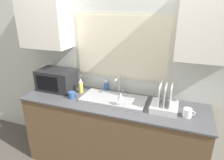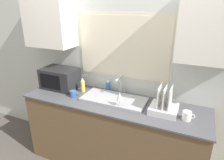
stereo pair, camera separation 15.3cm
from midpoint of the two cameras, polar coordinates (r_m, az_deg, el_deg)
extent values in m
cube|color=brown|center=(2.62, -1.67, -15.40)|extent=(2.16, 0.60, 0.91)
cube|color=#4C4C51|center=(2.37, -1.79, -6.31)|extent=(2.19, 0.63, 0.02)
cube|color=silver|center=(2.52, 0.90, 4.69)|extent=(6.00, 0.06, 2.60)
cube|color=beige|center=(2.44, 0.70, 9.32)|extent=(1.21, 0.01, 0.80)
cube|color=beige|center=(2.43, 0.67, 9.30)|extent=(1.15, 0.01, 0.74)
cube|color=white|center=(2.72, -20.29, 15.74)|extent=(0.61, 0.32, 0.67)
cube|color=white|center=(2.11, 24.76, 13.90)|extent=(0.61, 0.32, 0.67)
cube|color=#9EA0A5|center=(2.38, -1.36, -5.51)|extent=(0.76, 0.36, 0.03)
cylinder|color=#B7B7BC|center=(2.51, 0.35, -1.27)|extent=(0.03, 0.03, 0.25)
cylinder|color=#B7B7BC|center=(2.40, -0.33, 0.36)|extent=(0.03, 0.17, 0.03)
cylinder|color=#B7B7BC|center=(2.53, 1.41, -3.37)|extent=(0.02, 0.02, 0.06)
cube|color=#232326|center=(2.75, -17.03, 0.09)|extent=(0.47, 0.32, 0.27)
cube|color=black|center=(2.66, -19.66, -0.98)|extent=(0.31, 0.01, 0.19)
cube|color=silver|center=(2.22, 12.75, -7.61)|extent=(0.28, 0.28, 0.07)
cube|color=white|center=(2.16, 11.57, -4.02)|extent=(0.01, 0.22, 0.22)
cube|color=white|center=(2.15, 13.06, -4.22)|extent=(0.01, 0.22, 0.22)
cube|color=white|center=(2.15, 14.56, -4.41)|extent=(0.01, 0.22, 0.22)
cylinder|color=#D8CC4C|center=(2.60, -10.58, -2.10)|extent=(0.06, 0.06, 0.14)
cone|color=silver|center=(2.56, -10.72, -0.12)|extent=(0.05, 0.05, 0.05)
cylinder|color=blue|center=(2.61, -3.36, -1.95)|extent=(0.05, 0.05, 0.12)
cylinder|color=white|center=(2.58, -3.39, -0.45)|extent=(0.03, 0.03, 0.03)
cylinder|color=#335999|center=(2.49, -13.14, -4.22)|extent=(0.08, 0.08, 0.08)
torus|color=#335999|center=(2.46, -12.20, -4.31)|extent=(0.04, 0.01, 0.04)
cylinder|color=silver|center=(2.22, 0.41, -7.96)|extent=(0.06, 0.06, 0.00)
cylinder|color=silver|center=(2.19, 0.42, -6.78)|extent=(0.01, 0.01, 0.10)
cone|color=silver|center=(2.15, 0.42, -4.61)|extent=(0.07, 0.07, 0.09)
cylinder|color=white|center=(2.15, 18.83, -8.90)|extent=(0.09, 0.09, 0.09)
torus|color=white|center=(2.15, 20.22, -8.96)|extent=(0.05, 0.01, 0.05)
camera|label=1|loc=(0.08, -91.97, -0.76)|focal=32.00mm
camera|label=2|loc=(0.08, 88.03, 0.76)|focal=32.00mm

